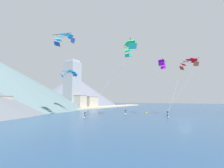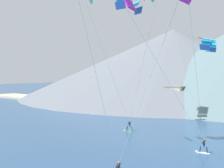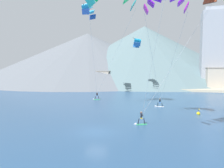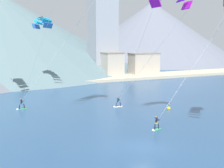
% 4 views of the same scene
% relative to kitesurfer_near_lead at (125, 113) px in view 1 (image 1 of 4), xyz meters
% --- Properties ---
extents(ground_plane, '(400.00, 400.00, 0.00)m').
position_rel_kitesurfer_near_lead_xyz_m(ground_plane, '(-6.06, -18.05, -0.47)').
color(ground_plane, navy).
extents(kitesurfer_near_lead, '(1.77, 0.63, 1.67)m').
position_rel_kitesurfer_near_lead_xyz_m(kitesurfer_near_lead, '(0.00, 0.00, 0.00)').
color(kitesurfer_near_lead, white).
rests_on(kitesurfer_near_lead, ground).
extents(kitesurfer_near_trail, '(1.78, 0.91, 1.74)m').
position_rel_kitesurfer_near_lead_xyz_m(kitesurfer_near_trail, '(-14.31, 4.96, 0.05)').
color(kitesurfer_near_trail, '#33B266').
rests_on(kitesurfer_near_trail, ground).
extents(kitesurfer_mid_center, '(1.75, 1.08, 1.80)m').
position_rel_kitesurfer_near_lead_xyz_m(kitesurfer_mid_center, '(-1.60, -13.55, 0.08)').
color(kitesurfer_mid_center, '#33B266').
rests_on(kitesurfer_mid_center, ground).
extents(parafoil_kite_near_lead, '(5.82, 12.89, 15.49)m').
position_rel_kitesurfer_near_lead_xyz_m(parafoil_kite_near_lead, '(1.36, -11.85, 15.34)').
color(parafoil_kite_near_lead, '#B312B5').
extents(parafoil_kite_near_trail, '(10.47, 13.25, 19.26)m').
position_rel_kitesurfer_near_lead_xyz_m(parafoil_kite_near_trail, '(-7.77, -5.09, 18.79)').
color(parafoil_kite_near_trail, '#22ABA2').
extents(parafoil_kite_mid_center, '(8.13, 8.24, 15.31)m').
position_rel_kitesurfer_near_lead_xyz_m(parafoil_kite_mid_center, '(3.99, -19.07, 15.12)').
color(parafoil_kite_mid_center, brown).
extents(parafoil_kite_distant_high_outer, '(3.22, 6.57, 2.99)m').
position_rel_kitesurfer_near_lead_xyz_m(parafoil_kite_distant_high_outer, '(-17.94, 9.69, 20.96)').
color(parafoil_kite_distant_high_outer, '#254CA5').
extents(parafoil_kite_distant_low_drift, '(3.00, 6.39, 2.30)m').
position_rel_kitesurfer_near_lead_xyz_m(parafoil_kite_distant_low_drift, '(-7.22, 18.85, 13.77)').
color(parafoil_kite_distant_low_drift, '#275FAC').
extents(race_marker_buoy, '(0.56, 0.56, 1.02)m').
position_rel_kitesurfer_near_lead_xyz_m(race_marker_buoy, '(6.49, -5.02, -0.31)').
color(race_marker_buoy, yellow).
rests_on(race_marker_buoy, ground).
extents(shoreline_strip, '(180.00, 10.00, 0.70)m').
position_rel_kitesurfer_near_lead_xyz_m(shoreline_strip, '(-6.06, 31.69, -0.12)').
color(shoreline_strip, beige).
rests_on(shoreline_strip, ground).
extents(shore_building_promenade_mid, '(8.79, 4.61, 6.75)m').
position_rel_kitesurfer_near_lead_xyz_m(shore_building_promenade_mid, '(26.48, 35.15, 2.92)').
color(shore_building_promenade_mid, '#B7AD9E').
rests_on(shore_building_promenade_mid, ground).
extents(shore_building_quay_east, '(5.37, 5.37, 7.20)m').
position_rel_kitesurfer_near_lead_xyz_m(shore_building_quay_east, '(15.46, 34.02, 3.14)').
color(shore_building_quay_east, '#B7AD9E').
rests_on(shore_building_quay_east, ground).
extents(highrise_tower, '(7.00, 7.00, 26.97)m').
position_rel_kitesurfer_near_lead_xyz_m(highrise_tower, '(15.05, 39.58, 12.81)').
color(highrise_tower, '#999EA8').
rests_on(highrise_tower, ground).
extents(mountain_peak_west_ridge, '(81.08, 81.08, 27.95)m').
position_rel_kitesurfer_near_lead_xyz_m(mountain_peak_west_ridge, '(59.50, 82.48, 13.51)').
color(mountain_peak_west_ridge, slate).
rests_on(mountain_peak_west_ridge, ground).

